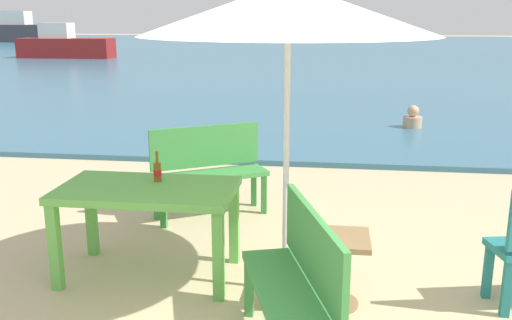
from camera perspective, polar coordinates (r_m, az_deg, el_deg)
The scene contains 10 objects.
sea_water at distance 32.80m, azimuth 7.56°, elevation 10.67°, with size 120.00×50.00×0.08m, color #386B84.
picnic_table_green at distance 4.62m, azimuth -10.83°, elevation -3.94°, with size 1.40×0.80×0.76m.
beer_bottle_amber at distance 4.70m, azimuth -9.87°, elevation -1.01°, with size 0.07×0.07×0.26m.
patio_umbrella at distance 4.05m, azimuth 3.26°, elevation 14.85°, with size 2.10×2.10×2.30m.
side_table_wood at distance 4.22m, azimuth 8.24°, elevation -9.96°, with size 0.44×0.44×0.54m.
bench_green_left at distance 3.52m, azimuth 4.22°, elevation -11.66°, with size 0.71×1.25×0.95m.
bench_green_right at distance 6.01m, azimuth -4.80°, elevation -0.54°, with size 1.22×0.92×0.95m.
swimmer_person at distance 10.78m, azimuth 15.45°, elevation 4.00°, with size 0.34×0.34×0.41m.
boat_tanker at distance 47.44m, azimuth -22.33°, elevation 11.89°, with size 6.26×1.71×2.28m.
boat_barge at distance 29.13m, azimuth -18.64°, elevation 10.85°, with size 4.51×1.23×1.64m.
Camera 1 is at (0.10, -2.73, 2.08)m, focal length 39.86 mm.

